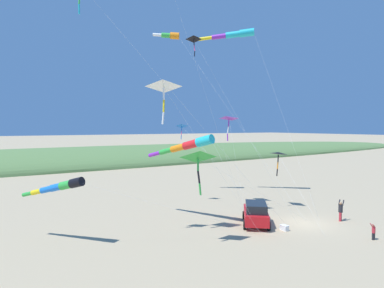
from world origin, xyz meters
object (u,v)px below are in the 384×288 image
(parked_car, at_px, (256,213))
(kite_delta_purple_drifting, at_px, (278,154))
(kite_windsock_striped_overhead, at_px, (187,145))
(kite_delta_long_streamer_right, at_px, (164,87))
(cooler_box, at_px, (284,228))
(kite_delta_green_low_center, at_px, (182,127))
(person_adult_flyer, at_px, (341,210))
(kite_delta_teal_far_right, at_px, (198,157))
(kite_delta_long_streamer_left, at_px, (229,119))
(kite_delta_yellow_midlevel, at_px, (194,40))
(person_child_green_jacket, at_px, (374,231))
(kite_windsock_white_trailing, at_px, (60,187))
(kite_windsock_magenta_far_left, at_px, (170,36))
(kite_windsock_small_distant, at_px, (234,35))

(parked_car, relative_size, kite_delta_purple_drifting, 0.51)
(kite_windsock_striped_overhead, xyz_separation_m, kite_delta_long_streamer_right, (2.19, -3.28, 4.41))
(cooler_box, height_order, kite_delta_purple_drifting, kite_delta_purple_drifting)
(cooler_box, distance_m, kite_delta_long_streamer_right, 14.11)
(cooler_box, bearing_deg, kite_delta_green_low_center, -170.24)
(person_adult_flyer, xyz_separation_m, kite_delta_teal_far_right, (-1.66, -13.34, 4.98))
(kite_delta_purple_drifting, xyz_separation_m, kite_delta_long_streamer_left, (-3.60, -3.35, 3.52))
(kite_delta_yellow_midlevel, distance_m, kite_windsock_striped_overhead, 9.41)
(person_child_green_jacket, height_order, kite_windsock_white_trailing, kite_windsock_white_trailing)
(person_adult_flyer, height_order, kite_delta_purple_drifting, kite_delta_purple_drifting)
(parked_car, xyz_separation_m, kite_windsock_white_trailing, (-3.81, -14.39, 2.99))
(kite_windsock_striped_overhead, bearing_deg, cooler_box, 41.19)
(kite_windsock_white_trailing, bearing_deg, parked_car, 75.18)
(kite_delta_long_streamer_left, bearing_deg, kite_windsock_white_trailing, -80.26)
(person_child_green_jacket, height_order, kite_windsock_striped_overhead, kite_windsock_striped_overhead)
(kite_delta_purple_drifting, bearing_deg, kite_windsock_magenta_far_left, -149.53)
(kite_delta_yellow_midlevel, bearing_deg, kite_windsock_white_trailing, -83.85)
(kite_delta_yellow_midlevel, xyz_separation_m, kite_delta_long_streamer_left, (-1.64, 5.21, -6.77))
(cooler_box, xyz_separation_m, person_adult_flyer, (0.74, 5.99, 0.77))
(person_child_green_jacket, xyz_separation_m, kite_delta_yellow_midlevel, (-12.18, -7.32, 14.96))
(kite_windsock_white_trailing, bearing_deg, kite_windsock_small_distant, 106.79)
(person_adult_flyer, distance_m, kite_windsock_striped_overhead, 14.11)
(kite_delta_yellow_midlevel, distance_m, kite_delta_green_low_center, 9.08)
(cooler_box, bearing_deg, kite_windsock_magenta_far_left, -175.30)
(cooler_box, height_order, kite_delta_yellow_midlevel, kite_delta_yellow_midlevel)
(person_child_green_jacket, distance_m, kite_delta_yellow_midlevel, 20.63)
(parked_car, xyz_separation_m, person_adult_flyer, (3.05, 6.81, 0.03))
(kite_windsock_white_trailing, bearing_deg, kite_delta_long_streamer_right, 70.55)
(kite_delta_yellow_midlevel, relative_size, kite_delta_teal_far_right, 1.31)
(kite_delta_yellow_midlevel, xyz_separation_m, kite_delta_long_streamer_right, (3.64, -4.88, -4.75))
(kite_delta_green_low_center, xyz_separation_m, kite_delta_purple_drifting, (6.73, 7.07, -2.71))
(cooler_box, distance_m, kite_windsock_striped_overhead, 10.05)
(kite_windsock_small_distant, bearing_deg, cooler_box, -21.36)
(cooler_box, relative_size, kite_delta_long_streamer_right, 0.05)
(person_child_green_jacket, relative_size, kite_delta_long_streamer_left, 0.13)
(person_adult_flyer, bearing_deg, kite_delta_yellow_midlevel, -130.29)
(kite_windsock_white_trailing, height_order, kite_delta_long_streamer_right, kite_delta_long_streamer_right)
(person_child_green_jacket, relative_size, kite_delta_teal_far_right, 0.10)
(kite_windsock_striped_overhead, relative_size, kite_delta_long_streamer_left, 1.05)
(kite_windsock_striped_overhead, xyz_separation_m, kite_windsock_white_trailing, (-0.19, -10.03, -2.51))
(parked_car, bearing_deg, kite_delta_green_low_center, -172.66)
(person_adult_flyer, xyz_separation_m, kite_delta_purple_drifting, (-6.15, -1.01, 4.34))
(parked_car, bearing_deg, kite_delta_purple_drifting, 118.12)
(person_adult_flyer, relative_size, kite_windsock_magenta_far_left, 0.10)
(kite_windsock_white_trailing, bearing_deg, kite_delta_purple_drifting, 88.00)
(kite_windsock_striped_overhead, height_order, kite_delta_long_streamer_left, kite_delta_long_streamer_left)
(kite_delta_purple_drifting, xyz_separation_m, kite_windsock_white_trailing, (-0.71, -20.19, -1.38))
(parked_car, bearing_deg, cooler_box, 19.58)
(person_child_green_jacket, bearing_deg, kite_delta_long_streamer_left, -171.32)
(parked_car, height_order, kite_windsock_white_trailing, kite_windsock_white_trailing)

